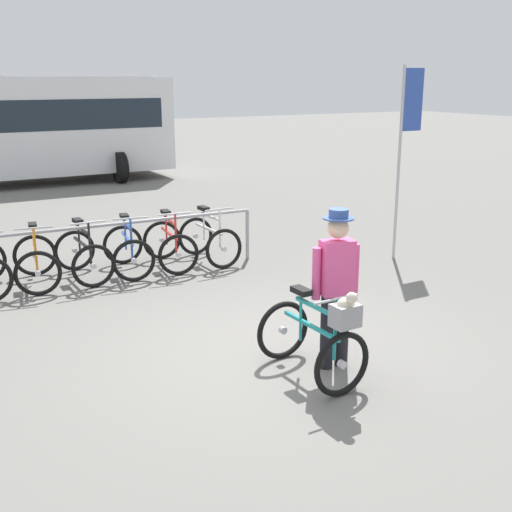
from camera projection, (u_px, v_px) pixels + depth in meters
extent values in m
plane|color=slate|center=(281.00, 351.00, 7.30)|extent=(80.00, 80.00, 0.00)
cylinder|color=#99999E|center=(247.00, 235.00, 10.87)|extent=(0.06, 0.06, 0.85)
cylinder|color=#99999E|center=(114.00, 224.00, 9.73)|extent=(4.55, 0.19, 0.05)
torus|color=black|center=(35.00, 255.00, 9.97)|extent=(0.66, 0.16, 0.66)
cylinder|color=#B7B7BC|center=(35.00, 255.00, 9.97)|extent=(0.09, 0.07, 0.08)
torus|color=black|center=(38.00, 273.00, 9.05)|extent=(0.66, 0.16, 0.66)
cylinder|color=#B7B7BC|center=(38.00, 273.00, 9.05)|extent=(0.09, 0.07, 0.08)
cube|color=orange|center=(35.00, 249.00, 9.45)|extent=(0.18, 0.91, 0.04)
cube|color=orange|center=(34.00, 235.00, 9.34)|extent=(0.13, 0.61, 0.04)
cylinder|color=orange|center=(34.00, 243.00, 9.60)|extent=(0.03, 0.03, 0.55)
cube|color=black|center=(32.00, 225.00, 9.53)|extent=(0.16, 0.26, 0.06)
cylinder|color=orange|center=(35.00, 250.00, 9.07)|extent=(0.03, 0.03, 0.63)
cylinder|color=#B7B7BC|center=(33.00, 228.00, 8.99)|extent=(0.52, 0.11, 0.03)
torus|color=black|center=(75.00, 251.00, 10.24)|extent=(0.66, 0.08, 0.66)
cylinder|color=#B7B7BC|center=(75.00, 251.00, 10.24)|extent=(0.08, 0.06, 0.08)
torus|color=black|center=(94.00, 266.00, 9.40)|extent=(0.66, 0.08, 0.66)
cylinder|color=#B7B7BC|center=(94.00, 266.00, 9.40)|extent=(0.08, 0.06, 0.08)
cube|color=black|center=(83.00, 244.00, 9.76)|extent=(0.05, 0.92, 0.04)
cube|color=black|center=(82.00, 230.00, 9.66)|extent=(0.05, 0.61, 0.04)
cylinder|color=black|center=(79.00, 238.00, 9.90)|extent=(0.03, 0.03, 0.55)
cube|color=black|center=(78.00, 221.00, 9.83)|extent=(0.12, 0.24, 0.06)
cylinder|color=black|center=(90.00, 244.00, 9.42)|extent=(0.03, 0.03, 0.63)
cylinder|color=#B7B7BC|center=(88.00, 223.00, 9.33)|extent=(0.52, 0.04, 0.03)
torus|color=black|center=(123.00, 245.00, 10.60)|extent=(0.66, 0.17, 0.66)
cylinder|color=#B7B7BC|center=(123.00, 245.00, 10.60)|extent=(0.09, 0.07, 0.08)
torus|color=black|center=(134.00, 261.00, 9.68)|extent=(0.66, 0.17, 0.66)
cylinder|color=#B7B7BC|center=(134.00, 261.00, 9.68)|extent=(0.09, 0.07, 0.08)
cube|color=#2D56B7|center=(127.00, 239.00, 10.08)|extent=(0.18, 0.91, 0.04)
cube|color=#2D56B7|center=(127.00, 225.00, 9.97)|extent=(0.13, 0.61, 0.04)
cylinder|color=#2D56B7|center=(125.00, 233.00, 10.23)|extent=(0.03, 0.03, 0.55)
cube|color=black|center=(124.00, 216.00, 10.15)|extent=(0.16, 0.26, 0.06)
cylinder|color=#2D56B7|center=(131.00, 239.00, 9.70)|extent=(0.03, 0.03, 0.63)
cylinder|color=#B7B7BC|center=(130.00, 218.00, 9.62)|extent=(0.52, 0.11, 0.03)
torus|color=black|center=(162.00, 240.00, 10.90)|extent=(0.66, 0.15, 0.66)
cylinder|color=#B7B7BC|center=(162.00, 240.00, 10.90)|extent=(0.09, 0.07, 0.08)
torus|color=black|center=(179.00, 255.00, 10.00)|extent=(0.66, 0.15, 0.66)
cylinder|color=#B7B7BC|center=(179.00, 255.00, 10.00)|extent=(0.09, 0.07, 0.08)
cube|color=red|center=(169.00, 234.00, 10.39)|extent=(0.14, 0.92, 0.04)
cube|color=red|center=(170.00, 221.00, 10.29)|extent=(0.11, 0.61, 0.04)
cylinder|color=red|center=(166.00, 228.00, 10.54)|extent=(0.03, 0.03, 0.55)
cube|color=black|center=(166.00, 212.00, 10.47)|extent=(0.15, 0.25, 0.06)
cylinder|color=red|center=(176.00, 234.00, 10.02)|extent=(0.03, 0.03, 0.63)
cylinder|color=#B7B7BC|center=(175.00, 214.00, 9.94)|extent=(0.52, 0.09, 0.03)
torus|color=black|center=(196.00, 236.00, 11.18)|extent=(0.66, 0.11, 0.66)
cylinder|color=#B7B7BC|center=(196.00, 236.00, 11.18)|extent=(0.08, 0.07, 0.08)
torus|color=black|center=(224.00, 249.00, 10.35)|extent=(0.66, 0.11, 0.66)
cylinder|color=#B7B7BC|center=(224.00, 249.00, 10.35)|extent=(0.08, 0.07, 0.08)
cube|color=silver|center=(209.00, 229.00, 10.70)|extent=(0.07, 0.92, 0.04)
cube|color=silver|center=(210.00, 217.00, 10.60)|extent=(0.06, 0.61, 0.04)
cylinder|color=silver|center=(204.00, 224.00, 10.84)|extent=(0.03, 0.03, 0.55)
cube|color=black|center=(203.00, 208.00, 10.77)|extent=(0.13, 0.24, 0.06)
cylinder|color=silver|center=(220.00, 228.00, 10.36)|extent=(0.03, 0.03, 0.63)
cylinder|color=#B7B7BC|center=(220.00, 209.00, 10.28)|extent=(0.52, 0.05, 0.03)
torus|color=black|center=(283.00, 330.00, 7.02)|extent=(0.66, 0.08, 0.66)
cylinder|color=#B7B7BC|center=(283.00, 330.00, 7.02)|extent=(0.08, 0.06, 0.08)
torus|color=black|center=(342.00, 364.00, 6.18)|extent=(0.66, 0.08, 0.66)
cylinder|color=#B7B7BC|center=(342.00, 364.00, 6.18)|extent=(0.08, 0.06, 0.08)
cube|color=teal|center=(311.00, 326.00, 6.54)|extent=(0.07, 0.92, 0.04)
cube|color=teal|center=(315.00, 307.00, 6.44)|extent=(0.06, 0.61, 0.04)
cylinder|color=teal|center=(301.00, 316.00, 6.68)|extent=(0.03, 0.03, 0.55)
cube|color=black|center=(301.00, 291.00, 6.60)|extent=(0.13, 0.24, 0.06)
cylinder|color=teal|center=(335.00, 330.00, 6.20)|extent=(0.03, 0.03, 0.63)
cylinder|color=#B7B7BC|center=(336.00, 299.00, 6.11)|extent=(0.52, 0.05, 0.03)
cube|color=gray|center=(345.00, 315.00, 6.03)|extent=(0.27, 0.21, 0.22)
ellipsoid|color=beige|center=(346.00, 305.00, 6.00)|extent=(0.19, 0.17, 0.16)
sphere|color=beige|center=(352.00, 298.00, 5.91)|extent=(0.11, 0.11, 0.11)
cylinder|color=black|center=(327.00, 332.00, 6.77)|extent=(0.14, 0.14, 0.82)
cylinder|color=black|center=(342.00, 330.00, 6.82)|extent=(0.14, 0.14, 0.82)
cube|color=#E54C8C|center=(337.00, 267.00, 6.61)|extent=(0.37, 0.26, 0.58)
cylinder|color=#E54C8C|center=(316.00, 274.00, 6.57)|extent=(0.09, 0.09, 0.55)
cylinder|color=#E54C8C|center=(355.00, 270.00, 6.71)|extent=(0.09, 0.09, 0.55)
sphere|color=beige|center=(338.00, 228.00, 6.49)|extent=(0.22, 0.22, 0.22)
cylinder|color=#334C8C|center=(338.00, 218.00, 6.47)|extent=(0.32, 0.32, 0.02)
cylinder|color=#334C8C|center=(339.00, 213.00, 6.45)|extent=(0.20, 0.20, 0.09)
cylinder|color=black|center=(120.00, 168.00, 18.80)|extent=(0.25, 0.90, 0.90)
cylinder|color=black|center=(96.00, 158.00, 20.90)|extent=(0.25, 0.90, 0.90)
cylinder|color=#B2B2B7|center=(399.00, 165.00, 10.63)|extent=(0.05, 0.05, 3.20)
cube|color=#2D4CA5|center=(413.00, 100.00, 10.45)|extent=(0.40, 0.03, 1.00)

